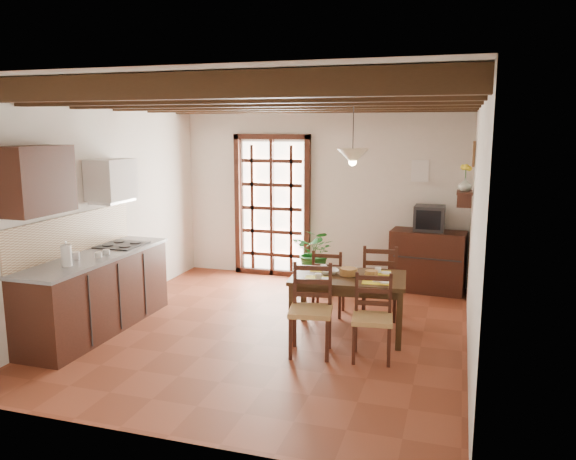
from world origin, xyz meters
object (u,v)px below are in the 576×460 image
at_px(kitchen_counter, 97,292).
at_px(pendant_lamp, 353,155).
at_px(chair_far_left, 328,294).
at_px(sideboard, 427,261).
at_px(dining_table, 348,283).
at_px(potted_plant, 316,250).
at_px(chair_near_right, 372,333).
at_px(crt_tv, 429,218).
at_px(chair_near_left, 311,327).
at_px(chair_far_right, 379,295).

bearing_deg(kitchen_counter, pendant_lamp, 16.42).
distance_m(chair_far_left, sideboard, 1.86).
relative_size(chair_far_left, sideboard, 0.81).
distance_m(dining_table, potted_plant, 1.98).
bearing_deg(sideboard, chair_near_right, -93.08).
bearing_deg(crt_tv, chair_far_left, -127.06).
xyz_separation_m(chair_near_left, chair_far_left, (-0.11, 1.31, -0.03)).
relative_size(chair_far_right, pendant_lamp, 1.14).
xyz_separation_m(dining_table, chair_near_left, (-0.27, -0.68, -0.31)).
height_order(sideboard, crt_tv, crt_tv).
distance_m(kitchen_counter, chair_near_right, 3.25).
bearing_deg(chair_far_right, chair_near_right, 87.48).
bearing_deg(potted_plant, chair_near_right, -63.18).
xyz_separation_m(sideboard, pendant_lamp, (-0.77, -1.98, 1.63)).
relative_size(chair_far_left, potted_plant, 0.46).
xyz_separation_m(chair_near_right, crt_tv, (0.39, 2.71, 0.81)).
height_order(kitchen_counter, chair_far_left, kitchen_counter).
bearing_deg(dining_table, potted_plant, 110.32).
bearing_deg(chair_near_left, chair_near_right, -4.25).
xyz_separation_m(chair_near_left, chair_far_right, (0.53, 1.37, -0.00)).
bearing_deg(chair_near_left, sideboard, 60.36).
height_order(chair_near_left, pendant_lamp, pendant_lamp).
relative_size(kitchen_counter, crt_tv, 5.19).
bearing_deg(chair_far_right, potted_plant, -52.29).
relative_size(chair_near_left, chair_near_right, 1.08).
relative_size(dining_table, chair_far_right, 1.42).
relative_size(chair_far_right, sideboard, 0.90).
bearing_deg(chair_near_left, potted_plant, 94.07).
bearing_deg(dining_table, chair_far_left, 116.09).
height_order(chair_near_right, sideboard, sideboard).
bearing_deg(crt_tv, chair_near_right, -96.79).
distance_m(crt_tv, potted_plant, 1.72).
bearing_deg(potted_plant, pendant_lamp, -63.43).
relative_size(chair_near_right, potted_plant, 0.47).
height_order(dining_table, chair_near_left, chair_near_left).
bearing_deg(potted_plant, chair_far_left, -68.12).
height_order(kitchen_counter, sideboard, kitchen_counter).
xyz_separation_m(sideboard, potted_plant, (-1.62, -0.29, 0.12)).
bearing_deg(pendant_lamp, kitchen_counter, -163.58).
bearing_deg(chair_far_left, kitchen_counter, 25.48).
bearing_deg(chair_far_right, chair_near_left, 61.36).
height_order(dining_table, crt_tv, crt_tv).
bearing_deg(potted_plant, dining_table, -64.73).
xyz_separation_m(kitchen_counter, crt_tv, (3.63, 2.82, 0.62)).
bearing_deg(sideboard, pendant_lamp, -106.10).
height_order(chair_near_right, chair_far_left, chair_near_right).
height_order(chair_far_left, potted_plant, potted_plant).
relative_size(chair_far_right, crt_tv, 2.22).
bearing_deg(pendant_lamp, potted_plant, 116.57).
xyz_separation_m(potted_plant, pendant_lamp, (0.85, -1.69, 1.51)).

